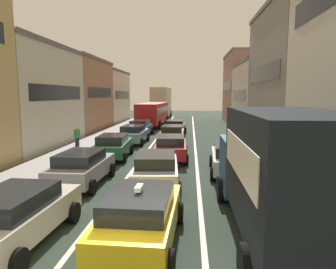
{
  "coord_description": "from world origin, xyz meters",
  "views": [
    {
      "loc": [
        1.32,
        -6.3,
        3.97
      ],
      "look_at": [
        0.0,
        12.0,
        1.6
      ],
      "focal_mm": 33.29,
      "sensor_mm": 36.0,
      "label": 1
    }
  ],
  "objects_px": {
    "coupe_centre_lane_fourth": "(172,134)",
    "sedan_centre_lane_fifth": "(175,127)",
    "sedan_left_lane_third": "(113,146)",
    "hatchback_centre_lane_third": "(171,147)",
    "sedan_centre_lane_second": "(156,169)",
    "sedan_left_lane_front": "(16,215)",
    "removalist_box_truck": "(279,169)",
    "bus_far_queue_secondary": "(161,101)",
    "sedan_left_lane_fifth": "(140,127)",
    "wagon_left_lane_second": "(82,167)",
    "taxi_centre_lane_front": "(140,216)",
    "bus_mid_queue_primary": "(153,112)",
    "sedan_right_lane_behind_truck": "(231,158)",
    "pedestrian_near_kerb": "(77,136)",
    "sedan_left_lane_fourth": "(134,134)"
  },
  "relations": [
    {
      "from": "sedan_left_lane_fifth",
      "to": "bus_mid_queue_primary",
      "type": "relative_size",
      "value": 0.41
    },
    {
      "from": "sedan_left_lane_fourth",
      "to": "sedan_centre_lane_fifth",
      "type": "height_order",
      "value": "same"
    },
    {
      "from": "sedan_centre_lane_fifth",
      "to": "pedestrian_near_kerb",
      "type": "distance_m",
      "value": 10.49
    },
    {
      "from": "sedan_centre_lane_second",
      "to": "coupe_centre_lane_fourth",
      "type": "bearing_deg",
      "value": -3.81
    },
    {
      "from": "sedan_left_lane_third",
      "to": "bus_mid_queue_primary",
      "type": "height_order",
      "value": "bus_mid_queue_primary"
    },
    {
      "from": "hatchback_centre_lane_third",
      "to": "bus_mid_queue_primary",
      "type": "bearing_deg",
      "value": 8.01
    },
    {
      "from": "bus_mid_queue_primary",
      "to": "bus_far_queue_secondary",
      "type": "height_order",
      "value": "bus_far_queue_secondary"
    },
    {
      "from": "coupe_centre_lane_fourth",
      "to": "sedan_left_lane_front",
      "type": "bearing_deg",
      "value": 169.39
    },
    {
      "from": "removalist_box_truck",
      "to": "taxi_centre_lane_front",
      "type": "xyz_separation_m",
      "value": [
        -3.67,
        -0.58,
        -1.18
      ]
    },
    {
      "from": "removalist_box_truck",
      "to": "sedan_left_lane_front",
      "type": "relative_size",
      "value": 1.76
    },
    {
      "from": "hatchback_centre_lane_third",
      "to": "sedan_left_lane_fifth",
      "type": "bearing_deg",
      "value": 16.32
    },
    {
      "from": "sedan_left_lane_third",
      "to": "sedan_right_lane_behind_truck",
      "type": "xyz_separation_m",
      "value": [
        6.82,
        -3.36,
        0.0
      ]
    },
    {
      "from": "sedan_centre_lane_second",
      "to": "sedan_left_lane_front",
      "type": "bearing_deg",
      "value": 145.91
    },
    {
      "from": "taxi_centre_lane_front",
      "to": "sedan_left_lane_third",
      "type": "relative_size",
      "value": 1.0
    },
    {
      "from": "sedan_centre_lane_fifth",
      "to": "sedan_left_lane_fifth",
      "type": "relative_size",
      "value": 1.0
    },
    {
      "from": "sedan_left_lane_fourth",
      "to": "sedan_centre_lane_fifth",
      "type": "distance_m",
      "value": 6.16
    },
    {
      "from": "taxi_centre_lane_front",
      "to": "bus_far_queue_secondary",
      "type": "relative_size",
      "value": 0.41
    },
    {
      "from": "sedan_centre_lane_second",
      "to": "coupe_centre_lane_fourth",
      "type": "height_order",
      "value": "same"
    },
    {
      "from": "sedan_centre_lane_fifth",
      "to": "hatchback_centre_lane_third",
      "type": "bearing_deg",
      "value": -176.78
    },
    {
      "from": "removalist_box_truck",
      "to": "taxi_centre_lane_front",
      "type": "height_order",
      "value": "removalist_box_truck"
    },
    {
      "from": "bus_mid_queue_primary",
      "to": "coupe_centre_lane_fourth",
      "type": "bearing_deg",
      "value": -164.33
    },
    {
      "from": "removalist_box_truck",
      "to": "sedan_left_lane_fifth",
      "type": "distance_m",
      "value": 22.59
    },
    {
      "from": "coupe_centre_lane_fourth",
      "to": "sedan_centre_lane_fifth",
      "type": "height_order",
      "value": "same"
    },
    {
      "from": "sedan_centre_lane_second",
      "to": "sedan_left_lane_third",
      "type": "xyz_separation_m",
      "value": [
        -3.34,
        5.87,
        0.0
      ]
    },
    {
      "from": "sedan_left_lane_fourth",
      "to": "sedan_centre_lane_fifth",
      "type": "xyz_separation_m",
      "value": [
        3.12,
        5.32,
        0.0
      ]
    },
    {
      "from": "taxi_centre_lane_front",
      "to": "pedestrian_near_kerb",
      "type": "bearing_deg",
      "value": 28.21
    },
    {
      "from": "coupe_centre_lane_fourth",
      "to": "sedan_centre_lane_fifth",
      "type": "bearing_deg",
      "value": -0.08
    },
    {
      "from": "removalist_box_truck",
      "to": "wagon_left_lane_second",
      "type": "xyz_separation_m",
      "value": [
        -7.14,
        4.76,
        -1.18
      ]
    },
    {
      "from": "sedan_left_lane_fifth",
      "to": "sedan_centre_lane_fifth",
      "type": "bearing_deg",
      "value": -81.98
    },
    {
      "from": "taxi_centre_lane_front",
      "to": "bus_mid_queue_primary",
      "type": "xyz_separation_m",
      "value": [
        -3.37,
        30.81,
        0.96
      ]
    },
    {
      "from": "pedestrian_near_kerb",
      "to": "coupe_centre_lane_fourth",
      "type": "bearing_deg",
      "value": -126.17
    },
    {
      "from": "sedan_centre_lane_second",
      "to": "sedan_centre_lane_fifth",
      "type": "height_order",
      "value": "same"
    },
    {
      "from": "taxi_centre_lane_front",
      "to": "sedan_right_lane_behind_truck",
      "type": "xyz_separation_m",
      "value": [
        3.32,
        7.72,
        -0.0
      ]
    },
    {
      "from": "taxi_centre_lane_front",
      "to": "sedan_centre_lane_fifth",
      "type": "distance_m",
      "value": 22.32
    },
    {
      "from": "wagon_left_lane_second",
      "to": "taxi_centre_lane_front",
      "type": "bearing_deg",
      "value": -145.83
    },
    {
      "from": "wagon_left_lane_second",
      "to": "hatchback_centre_lane_third",
      "type": "bearing_deg",
      "value": -32.01
    },
    {
      "from": "hatchback_centre_lane_third",
      "to": "bus_far_queue_secondary",
      "type": "height_order",
      "value": "bus_far_queue_secondary"
    },
    {
      "from": "removalist_box_truck",
      "to": "sedan_right_lane_behind_truck",
      "type": "distance_m",
      "value": 7.24
    },
    {
      "from": "sedan_left_lane_third",
      "to": "taxi_centre_lane_front",
      "type": "bearing_deg",
      "value": -165.09
    },
    {
      "from": "coupe_centre_lane_fourth",
      "to": "bus_far_queue_secondary",
      "type": "distance_m",
      "value": 28.03
    },
    {
      "from": "sedan_left_lane_fourth",
      "to": "hatchback_centre_lane_third",
      "type": "bearing_deg",
      "value": -149.21
    },
    {
      "from": "hatchback_centre_lane_third",
      "to": "sedan_right_lane_behind_truck",
      "type": "height_order",
      "value": "same"
    },
    {
      "from": "sedan_left_lane_third",
      "to": "hatchback_centre_lane_third",
      "type": "bearing_deg",
      "value": -96.34
    },
    {
      "from": "sedan_centre_lane_second",
      "to": "bus_mid_queue_primary",
      "type": "bearing_deg",
      "value": 3.29
    },
    {
      "from": "sedan_centre_lane_fifth",
      "to": "sedan_left_lane_fifth",
      "type": "bearing_deg",
      "value": 97.64
    },
    {
      "from": "removalist_box_truck",
      "to": "bus_far_queue_secondary",
      "type": "height_order",
      "value": "bus_far_queue_secondary"
    },
    {
      "from": "sedan_centre_lane_second",
      "to": "bus_mid_queue_primary",
      "type": "height_order",
      "value": "bus_mid_queue_primary"
    },
    {
      "from": "removalist_box_truck",
      "to": "bus_far_queue_secondary",
      "type": "relative_size",
      "value": 0.73
    },
    {
      "from": "sedan_left_lane_fourth",
      "to": "sedan_left_lane_fifth",
      "type": "height_order",
      "value": "same"
    },
    {
      "from": "sedan_left_lane_third",
      "to": "sedan_centre_lane_second",
      "type": "bearing_deg",
      "value": -152.96
    }
  ]
}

